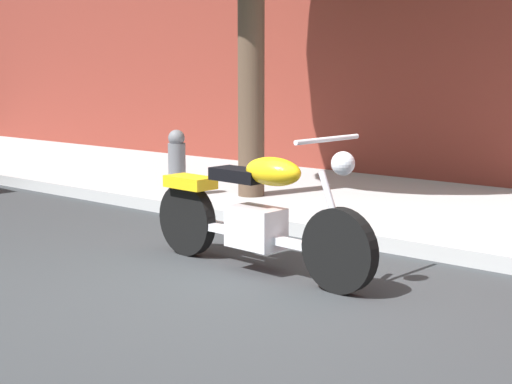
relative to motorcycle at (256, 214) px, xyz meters
The scene contains 4 objects.
ground_plane 0.69m from the motorcycle, 64.22° to the right, with size 60.00×60.00×0.00m, color #303335.
sidewalk 2.93m from the motorcycle, 85.63° to the left, with size 22.96×3.37×0.14m, color #A9A9A9.
motorcycle is the anchor object (origin of this frame).
fire_hydrant 2.96m from the motorcycle, 147.87° to the left, with size 0.20×0.20×0.91m.
Camera 1 is at (3.57, -4.08, 1.61)m, focal length 53.69 mm.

